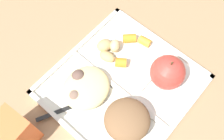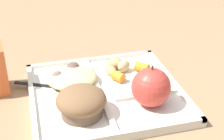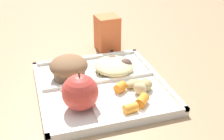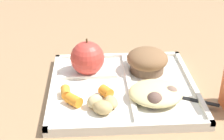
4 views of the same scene
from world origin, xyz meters
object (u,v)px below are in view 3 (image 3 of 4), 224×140
at_px(lunch_tray, 101,87).
at_px(bran_muffin, 69,68).
at_px(milk_carton, 107,33).
at_px(green_apple, 80,92).
at_px(plastic_fork, 107,64).

distance_m(lunch_tray, bran_muffin, 0.09).
distance_m(bran_muffin, milk_carton, 0.22).
xyz_separation_m(green_apple, bran_muffin, (0.13, 0.00, -0.01)).
xyz_separation_m(green_apple, plastic_fork, (0.17, -0.11, -0.04)).
bearing_deg(bran_muffin, green_apple, -180.00).
relative_size(bran_muffin, milk_carton, 0.91).
height_order(lunch_tray, plastic_fork, lunch_tray).
relative_size(bran_muffin, plastic_fork, 0.64).
distance_m(lunch_tray, milk_carton, 0.24).
distance_m(green_apple, milk_carton, 0.33).
bearing_deg(lunch_tray, plastic_fork, -24.04).
relative_size(lunch_tray, green_apple, 3.60).
bearing_deg(bran_muffin, plastic_fork, -69.64).
xyz_separation_m(lunch_tray, green_apple, (-0.07, 0.06, 0.04)).
distance_m(green_apple, bran_muffin, 0.13).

